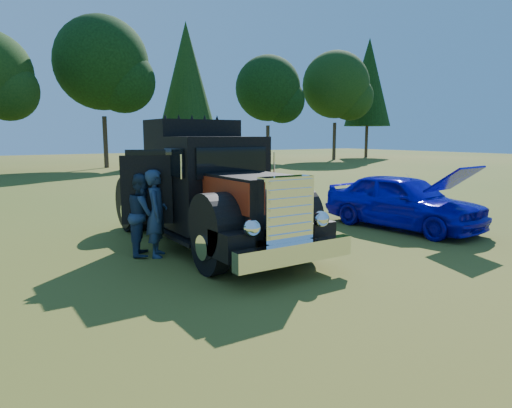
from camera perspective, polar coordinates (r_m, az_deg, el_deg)
The scene contains 6 objects.
ground at distance 10.37m, azimuth 4.14°, elevation -6.12°, with size 120.00×120.00×0.00m, color #365118.
treeline at distance 36.07m, azimuth -29.25°, elevation 15.68°, with size 72.10×24.04×13.84m.
diamond_t_truck at distance 10.83m, azimuth -5.90°, elevation 1.39°, with size 3.29×7.16×3.00m.
hotrod_coupe at distance 13.58m, azimuth 17.89°, elevation 0.37°, with size 2.32×4.75×1.89m.
spectator_near at distance 10.11m, azimuth -12.30°, elevation -1.16°, with size 0.69×0.45×1.90m, color #1F294A.
spectator_far at distance 10.32m, azimuth -13.91°, elevation -1.25°, with size 0.88×0.69×1.82m, color #223750.
Camera 1 is at (-6.07, -7.98, 2.63)m, focal length 32.00 mm.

